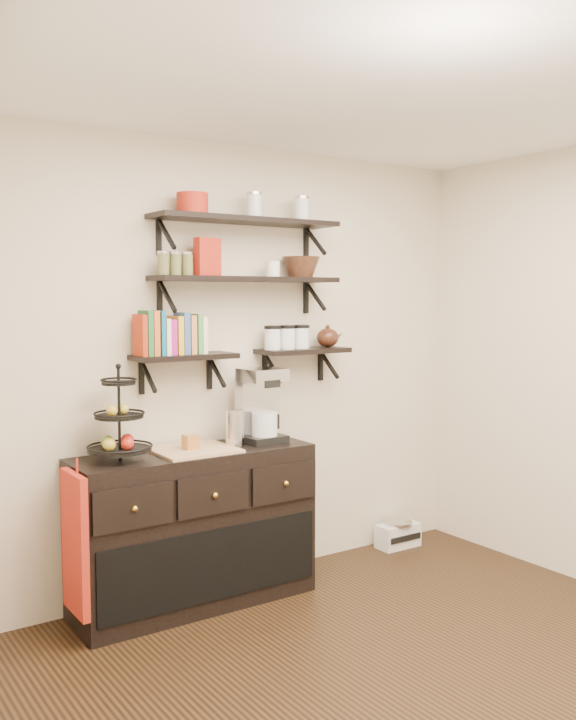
{
  "coord_description": "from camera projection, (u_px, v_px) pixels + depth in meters",
  "views": [
    {
      "loc": [
        -2.38,
        -2.34,
        1.79
      ],
      "look_at": [
        -0.02,
        1.15,
        1.43
      ],
      "focal_mm": 38.0,
      "sensor_mm": 36.0,
      "label": 1
    }
  ],
  "objects": [
    {
      "name": "ramekins",
      "position": [
        273.0,
        269.0,
        4.68
      ],
      "size": [
        0.09,
        0.09,
        0.1
      ],
      "primitive_type": "cylinder",
      "color": "white",
      "rests_on": "shelf_mid"
    },
    {
      "name": "teapot",
      "position": [
        328.0,
        336.0,
        4.97
      ],
      "size": [
        0.22,
        0.18,
        0.15
      ],
      "primitive_type": null,
      "rotation": [
        0.0,
        0.0,
        -0.17
      ],
      "color": "#381B10",
      "rests_on": "shelf_low_right"
    },
    {
      "name": "back_wall",
      "position": [
        237.0,
        366.0,
        4.74
      ],
      "size": [
        3.5,
        0.02,
        2.7
      ],
      "primitive_type": "cube",
      "color": "beige",
      "rests_on": "ground"
    },
    {
      "name": "thermal_carafe",
      "position": [
        235.0,
        428.0,
        4.47
      ],
      "size": [
        0.11,
        0.11,
        0.22
      ],
      "primitive_type": "cylinder",
      "color": "silver",
      "rests_on": "sideboard"
    },
    {
      "name": "floor",
      "position": [
        435.0,
        695.0,
        3.41
      ],
      "size": [
        3.5,
        3.5,
        0.0
      ],
      "primitive_type": "plane",
      "color": "black",
      "rests_on": "ground"
    },
    {
      "name": "shelf_low_left",
      "position": [
        184.0,
        358.0,
        4.4
      ],
      "size": [
        0.6,
        0.25,
        0.23
      ],
      "color": "black",
      "rests_on": "back_wall"
    },
    {
      "name": "shelf_mid",
      "position": [
        247.0,
        280.0,
        4.58
      ],
      "size": [
        1.2,
        0.27,
        0.23
      ],
      "color": "black",
      "rests_on": "back_wall"
    },
    {
      "name": "radio",
      "position": [
        398.0,
        534.0,
        5.42
      ],
      "size": [
        0.31,
        0.21,
        0.19
      ],
      "rotation": [
        0.0,
        0.0,
        -0.01
      ],
      "color": "silver",
      "rests_on": "floor"
    },
    {
      "name": "ceiling",
      "position": [
        446.0,
        77.0,
        3.18
      ],
      "size": [
        3.5,
        3.5,
        0.02
      ],
      "primitive_type": "cube",
      "color": "white",
      "rests_on": "back_wall"
    },
    {
      "name": "sideboard",
      "position": [
        194.0,
        528.0,
        4.38
      ],
      "size": [
        1.4,
        0.5,
        0.92
      ],
      "color": "black",
      "rests_on": "floor"
    },
    {
      "name": "apron",
      "position": [
        75.0,
        544.0,
        3.89
      ],
      "size": [
        0.04,
        0.31,
        0.73
      ],
      "primitive_type": "cube",
      "color": "maroon",
      "rests_on": "sideboard"
    },
    {
      "name": "red_pot",
      "position": [
        192.0,
        204.0,
        4.34
      ],
      "size": [
        0.18,
        0.18,
        0.12
      ],
      "primitive_type": "cylinder",
      "color": "#A22012",
      "rests_on": "shelf_top"
    },
    {
      "name": "coffee_maker",
      "position": [
        260.0,
        407.0,
        4.61
      ],
      "size": [
        0.26,
        0.25,
        0.45
      ],
      "rotation": [
        0.0,
        0.0,
        0.06
      ],
      "color": "black",
      "rests_on": "sideboard"
    },
    {
      "name": "left_wall",
      "position": [
        30.0,
        440.0,
        2.32
      ],
      "size": [
        0.02,
        3.5,
        2.7
      ],
      "primitive_type": "cube",
      "color": "beige",
      "rests_on": "ground"
    },
    {
      "name": "candle",
      "position": [
        191.0,
        442.0,
        4.33
      ],
      "size": [
        0.08,
        0.08,
        0.08
      ],
      "primitive_type": "cube",
      "color": "#A86426",
      "rests_on": "sideboard"
    },
    {
      "name": "cookbooks",
      "position": [
        173.0,
        334.0,
        4.35
      ],
      "size": [
        0.4,
        0.15,
        0.26
      ],
      "color": "#A62B11",
      "rests_on": "shelf_low_left"
    },
    {
      "name": "fruit_stand",
      "position": [
        120.0,
        429.0,
        4.09
      ],
      "size": [
        0.34,
        0.34,
        0.5
      ],
      "rotation": [
        0.0,
        0.0,
        0.35
      ],
      "color": "black",
      "rests_on": "sideboard"
    },
    {
      "name": "shelf_low_right",
      "position": [
        302.0,
        352.0,
        4.87
      ],
      "size": [
        0.6,
        0.25,
        0.23
      ],
      "color": "black",
      "rests_on": "back_wall"
    },
    {
      "name": "recipe_box",
      "position": [
        207.0,
        257.0,
        4.42
      ],
      "size": [
        0.17,
        0.09,
        0.22
      ],
      "primitive_type": "cube",
      "rotation": [
        0.0,
        0.0,
        0.18
      ],
      "color": "#A22012",
      "rests_on": "shelf_mid"
    },
    {
      "name": "shelf_top",
      "position": [
        247.0,
        221.0,
        4.55
      ],
      "size": [
        1.2,
        0.27,
        0.23
      ],
      "color": "black",
      "rests_on": "back_wall"
    },
    {
      "name": "walnut_bowl",
      "position": [
        301.0,
        267.0,
        4.8
      ],
      "size": [
        0.24,
        0.24,
        0.13
      ],
      "primitive_type": null,
      "color": "black",
      "rests_on": "shelf_mid"
    },
    {
      "name": "glass_canisters",
      "position": [
        287.0,
        339.0,
        4.79
      ],
      "size": [
        0.32,
        0.1,
        0.13
      ],
      "color": "silver",
      "rests_on": "shelf_low_right"
    }
  ]
}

